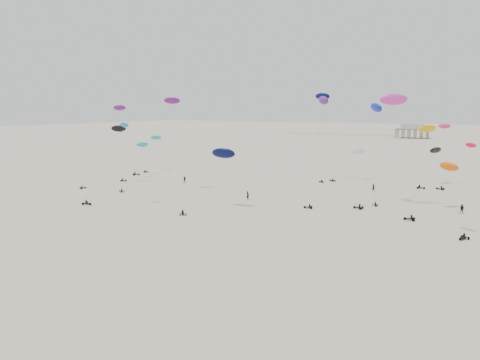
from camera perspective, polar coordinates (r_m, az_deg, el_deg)
The scene contains 24 objects.
ground_plane at distance 195.24m, azimuth 16.18°, elevation 2.37°, with size 900.00×900.00×0.00m, color beige.
pavilion_main at distance 343.83m, azimuth 20.24°, elevation 5.51°, with size 21.00×13.00×9.80m.
pier_fence at distance 355.74m, azimuth 11.88°, elevation 5.40°, with size 80.20×0.20×1.50m.
rig_0 at distance 121.89m, azimuth -9.34°, elevation 7.70°, with size 10.06×15.04×25.39m.
rig_1 at distance 149.08m, azimuth -12.14°, elevation 2.79°, with size 3.35×6.49×10.17m.
rig_2 at distance 158.40m, azimuth -10.54°, elevation 4.06°, with size 4.78×10.43×12.58m.
rig_3 at distance 84.92m, azimuth 24.56°, elevation -0.85°, with size 6.31×8.37×12.12m.
rig_4 at distance 107.70m, azimuth 16.26°, elevation 7.37°, with size 5.60×10.38×22.05m.
rig_5 at distance 142.18m, azimuth -14.37°, elevation 6.40°, with size 9.52×8.90×22.03m.
rig_7 at distance 128.42m, azimuth 27.00°, elevation 2.05°, with size 8.49×9.95×13.91m.
rig_8 at distance 97.78m, azimuth -2.72°, elevation 2.29°, with size 6.17×14.39×15.37m.
rig_9 at distance 100.86m, azimuth 21.37°, elevation 3.11°, with size 4.40×17.80×20.92m.
rig_10 at distance 99.17m, azimuth 9.72°, elevation 6.63°, with size 4.05×7.54×23.26m.
rig_11 at distance 105.29m, azimuth -16.29°, elevation 1.45°, with size 7.57×8.79×18.09m.
rig_12 at distance 137.50m, azimuth 22.86°, elevation 2.39°, with size 6.16×14.73×14.04m.
rig_13 at distance 139.68m, azimuth 13.59°, elevation 2.79°, with size 7.96×11.32×11.72m.
rig_14 at distance 139.96m, azimuth 10.02°, elevation 8.87°, with size 7.30×11.87×25.69m.
rig_16 at distance 134.78m, azimuth -15.27°, elevation 4.95°, with size 4.55×17.13×19.92m.
rig_17 at distance 105.33m, azimuth 17.71°, elevation 7.74°, with size 8.08×12.83×24.44m.
rig_18 at distance 134.26m, azimuth 22.47°, elevation 2.87°, with size 6.19×13.61×19.36m.
spectator_0 at distance 106.55m, azimuth 0.95°, elevation -2.40°, with size 0.84×0.58×2.31m, color black.
spectator_1 at distance 102.45m, azimuth 25.42°, elevation -3.72°, with size 1.07×0.62×2.20m, color black.
spectator_2 at distance 130.93m, azimuth -6.78°, elevation -0.36°, with size 1.30×0.70×2.19m, color black.
spectator_3 at distance 121.77m, azimuth 15.93°, elevation -1.33°, with size 0.84×0.57×2.30m, color black.
Camera 1 is at (42.91, 10.67, 20.69)m, focal length 35.00 mm.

